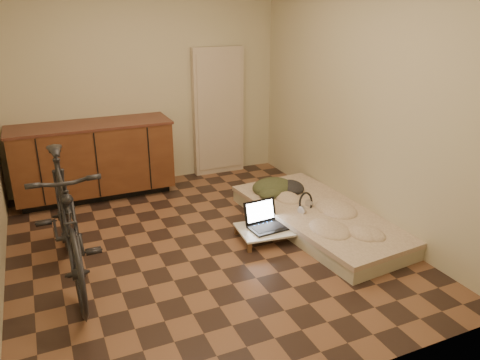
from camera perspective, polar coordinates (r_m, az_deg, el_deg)
name	(u,v)px	position (r m, az deg, el deg)	size (l,w,h in m)	color
room_shell	(198,114)	(4.17, -5.11, 8.07)	(3.50, 4.00, 2.60)	brown
cabinets	(94,160)	(5.84, -17.42, 2.37)	(1.84, 0.62, 0.91)	black
appliance_panel	(218,112)	(6.36, -2.66, 8.30)	(0.70, 0.10, 1.70)	beige
bicycle	(66,214)	(4.07, -20.47, -3.86)	(0.55, 1.86, 1.21)	black
futon	(321,217)	(5.03, 9.90, -4.51)	(1.19, 2.19, 0.18)	#B5AF91
clothing_pile	(278,182)	(5.40, 4.65, -0.27)	(0.52, 0.43, 0.21)	#333A22
headphones	(306,202)	(4.94, 8.03, -2.68)	(0.25, 0.23, 0.17)	black
lap_desk	(273,229)	(4.70, 4.04, -5.94)	(0.74, 0.52, 0.12)	brown
laptop	(265,222)	(4.68, 3.09, -5.14)	(0.38, 0.34, 0.24)	black
mouse	(296,225)	(4.72, 6.80, -5.52)	(0.06, 0.10, 0.03)	silver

